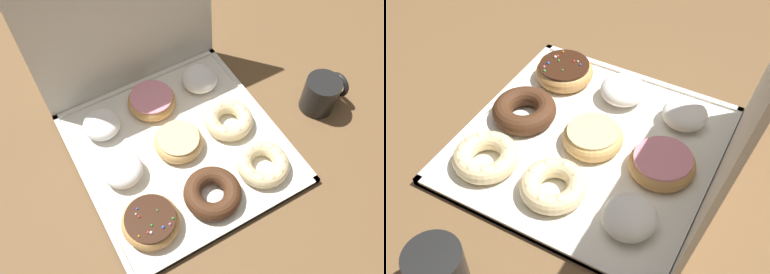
% 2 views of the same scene
% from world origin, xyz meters
% --- Properties ---
extents(ground_plane, '(3.00, 3.00, 0.00)m').
position_xyz_m(ground_plane, '(0.00, 0.00, 0.00)').
color(ground_plane, brown).
extents(donut_box, '(0.44, 0.44, 0.01)m').
position_xyz_m(donut_box, '(0.00, 0.00, 0.01)').
color(donut_box, silver).
rests_on(donut_box, ground).
extents(box_lid_open, '(0.44, 0.06, 0.42)m').
position_xyz_m(box_lid_open, '(0.00, 0.25, 0.21)').
color(box_lid_open, silver).
rests_on(box_lid_open, ground).
extents(sprinkle_donut_0, '(0.12, 0.12, 0.04)m').
position_xyz_m(sprinkle_donut_0, '(-0.14, -0.13, 0.03)').
color(sprinkle_donut_0, tan).
rests_on(sprinkle_donut_0, donut_box).
extents(chocolate_cake_ring_donut_1, '(0.12, 0.12, 0.04)m').
position_xyz_m(chocolate_cake_ring_donut_1, '(-0.00, -0.14, 0.03)').
color(chocolate_cake_ring_donut_1, '#472816').
rests_on(chocolate_cake_ring_donut_1, donut_box).
extents(cruller_donut_2, '(0.11, 0.11, 0.04)m').
position_xyz_m(cruller_donut_2, '(0.13, -0.13, 0.03)').
color(cruller_donut_2, beige).
rests_on(cruller_donut_2, donut_box).
extents(powdered_filled_donut_3, '(0.09, 0.09, 0.05)m').
position_xyz_m(powdered_filled_donut_3, '(-0.14, -0.00, 0.03)').
color(powdered_filled_donut_3, white).
rests_on(powdered_filled_donut_3, donut_box).
extents(glazed_ring_donut_4, '(0.11, 0.11, 0.04)m').
position_xyz_m(glazed_ring_donut_4, '(-0.00, 0.01, 0.03)').
color(glazed_ring_donut_4, tan).
rests_on(glazed_ring_donut_4, donut_box).
extents(cruller_donut_5, '(0.11, 0.11, 0.04)m').
position_xyz_m(cruller_donut_5, '(0.13, -0.00, 0.03)').
color(cruller_donut_5, beige).
rests_on(cruller_donut_5, donut_box).
extents(powdered_filled_donut_6, '(0.08, 0.08, 0.04)m').
position_xyz_m(powdered_filled_donut_6, '(-0.13, 0.13, 0.03)').
color(powdered_filled_donut_6, white).
rests_on(powdered_filled_donut_6, donut_box).
extents(pink_frosted_donut_7, '(0.12, 0.12, 0.03)m').
position_xyz_m(pink_frosted_donut_7, '(0.00, 0.14, 0.03)').
color(pink_frosted_donut_7, tan).
rests_on(pink_frosted_donut_7, donut_box).
extents(powdered_filled_donut_8, '(0.09, 0.09, 0.05)m').
position_xyz_m(powdered_filled_donut_8, '(0.13, 0.14, 0.03)').
color(powdered_filled_donut_8, white).
rests_on(powdered_filled_donut_8, donut_box).
extents(coffee_mug, '(0.10, 0.08, 0.09)m').
position_xyz_m(coffee_mug, '(0.35, -0.05, 0.05)').
color(coffee_mug, black).
rests_on(coffee_mug, ground).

